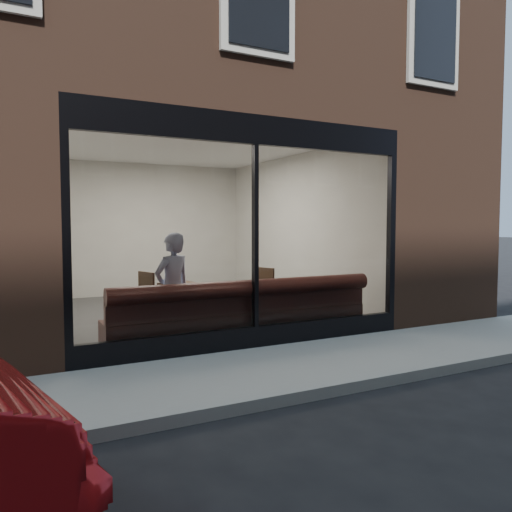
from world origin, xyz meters
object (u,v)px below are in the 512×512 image
cafe_table_left (180,284)px  cafe_table_right (293,281)px  banquette (243,326)px  cafe_chair_left (137,317)px  cafe_chair_right (258,309)px  person (173,290)px

cafe_table_left → cafe_table_right: (1.91, -0.45, 0.00)m
banquette → cafe_chair_left: (-1.21, 1.40, 0.01)m
cafe_table_right → cafe_chair_left: cafe_table_right is taller
cafe_table_left → cafe_table_right: size_ratio=0.85×
cafe_table_right → cafe_chair_right: size_ratio=1.64×
person → cafe_chair_right: size_ratio=4.10×
person → cafe_table_right: person is taller
cafe_table_right → person: bearing=-165.5°
banquette → cafe_table_left: cafe_table_left is taller
banquette → cafe_table_left: size_ratio=7.32×
banquette → cafe_table_right: 1.70m
cafe_table_left → cafe_chair_right: (1.40, -0.10, -0.50)m
cafe_chair_left → cafe_chair_right: size_ratio=1.09×
banquette → person: 1.16m
cafe_table_left → cafe_chair_left: 0.86m
cafe_table_left → cafe_table_right: 1.96m
cafe_table_left → cafe_chair_left: cafe_table_left is taller
cafe_chair_right → cafe_table_right: bearing=127.7°
cafe_chair_left → person: bearing=83.8°
banquette → cafe_table_right: cafe_table_right is taller
banquette → cafe_chair_right: (0.88, 1.19, 0.01)m
banquette → cafe_table_left: bearing=111.9°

